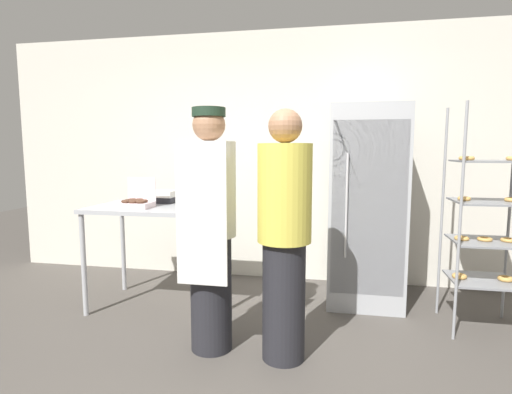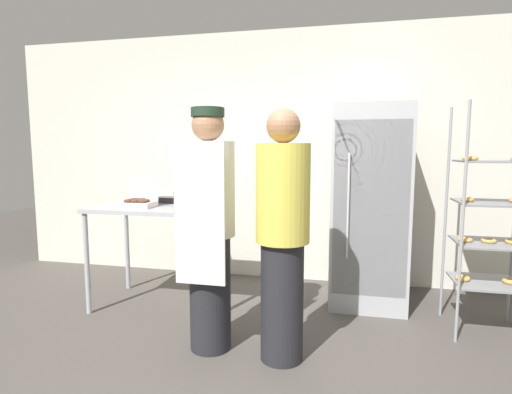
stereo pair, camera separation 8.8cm
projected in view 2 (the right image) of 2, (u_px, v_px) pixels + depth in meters
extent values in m
plane|color=#4C4742|center=(223.00, 393.00, 2.36)|extent=(14.00, 14.00, 0.00)
cube|color=silver|center=(283.00, 157.00, 4.41)|extent=(6.40, 0.12, 2.71)
cube|color=#ADAFB5|center=(368.00, 206.00, 3.70)|extent=(0.67, 0.72, 1.83)
cube|color=#93959B|center=(371.00, 210.00, 3.36)|extent=(0.62, 0.02, 1.50)
cylinder|color=silver|center=(348.00, 206.00, 3.37)|extent=(0.02, 0.02, 0.90)
cylinder|color=#93969B|center=(462.00, 225.00, 2.90)|extent=(0.02, 0.02, 1.78)
cylinder|color=#93969B|center=(446.00, 214.00, 3.38)|extent=(0.02, 0.02, 1.78)
cube|color=gray|center=(486.00, 282.00, 3.14)|extent=(0.48, 0.46, 0.01)
torus|color=#DBA351|center=(463.00, 278.00, 3.17)|extent=(0.11, 0.11, 0.04)
torus|color=#DBA351|center=(510.00, 281.00, 3.10)|extent=(0.11, 0.11, 0.04)
cube|color=gray|center=(489.00, 243.00, 3.10)|extent=(0.48, 0.46, 0.01)
torus|color=#DBA351|center=(465.00, 239.00, 3.14)|extent=(0.11, 0.11, 0.03)
torus|color=#DBA351|center=(489.00, 241.00, 3.10)|extent=(0.11, 0.11, 0.03)
cube|color=gray|center=(491.00, 203.00, 3.06)|extent=(0.48, 0.46, 0.01)
torus|color=#DBA351|center=(468.00, 199.00, 3.10)|extent=(0.10, 0.10, 0.03)
cube|color=gray|center=(494.00, 161.00, 3.03)|extent=(0.48, 0.46, 0.01)
torus|color=#DBA351|center=(470.00, 158.00, 3.06)|extent=(0.11, 0.11, 0.03)
cube|color=#ADAFB5|center=(158.00, 207.00, 3.63)|extent=(1.13, 0.74, 0.04)
cylinder|color=#ADAFB5|center=(87.00, 264.00, 3.47)|extent=(0.04, 0.04, 0.90)
cylinder|color=#ADAFB5|center=(201.00, 272.00, 3.25)|extent=(0.04, 0.04, 0.90)
cylinder|color=#ADAFB5|center=(127.00, 246.00, 4.11)|extent=(0.04, 0.04, 0.90)
cylinder|color=#ADAFB5|center=(224.00, 252.00, 3.89)|extent=(0.04, 0.04, 0.90)
cube|color=silver|center=(139.00, 205.00, 3.50)|extent=(0.27, 0.21, 0.05)
cube|color=silver|center=(144.00, 189.00, 3.59)|extent=(0.26, 0.01, 0.21)
torus|color=#513323|center=(128.00, 201.00, 3.46)|extent=(0.08, 0.08, 0.02)
torus|color=#513323|center=(135.00, 201.00, 3.44)|extent=(0.08, 0.08, 0.02)
torus|color=#513323|center=(143.00, 201.00, 3.43)|extent=(0.08, 0.08, 0.02)
torus|color=#513323|center=(132.00, 200.00, 3.51)|extent=(0.08, 0.08, 0.02)
torus|color=#513323|center=(139.00, 200.00, 3.49)|extent=(0.08, 0.08, 0.02)
torus|color=#513323|center=(146.00, 201.00, 3.48)|extent=(0.08, 0.08, 0.02)
torus|color=#513323|center=(135.00, 199.00, 3.56)|extent=(0.08, 0.08, 0.02)
torus|color=#513323|center=(142.00, 200.00, 3.54)|extent=(0.08, 0.08, 0.02)
cylinder|color=black|center=(202.00, 200.00, 3.62)|extent=(0.14, 0.14, 0.10)
cylinder|color=#B2BCC1|center=(202.00, 187.00, 3.61)|extent=(0.11, 0.11, 0.14)
cylinder|color=black|center=(201.00, 178.00, 3.60)|extent=(0.11, 0.11, 0.02)
cube|color=#232328|center=(165.00, 199.00, 3.86)|extent=(0.28, 0.22, 0.06)
cube|color=silver|center=(165.00, 193.00, 3.85)|extent=(0.29, 0.23, 0.06)
cylinder|color=#232328|center=(210.00, 292.00, 2.87)|extent=(0.29, 0.29, 0.83)
cylinder|color=silver|center=(209.00, 189.00, 2.78)|extent=(0.36, 0.36, 0.66)
sphere|color=#9E7051|center=(208.00, 125.00, 2.73)|extent=(0.23, 0.23, 0.23)
cube|color=white|center=(199.00, 214.00, 2.61)|extent=(0.35, 0.02, 0.95)
cylinder|color=#1E3323|center=(208.00, 112.00, 2.72)|extent=(0.23, 0.23, 0.06)
cylinder|color=#232328|center=(282.00, 301.00, 2.71)|extent=(0.29, 0.29, 0.82)
cylinder|color=#DBCC4C|center=(283.00, 193.00, 2.63)|extent=(0.36, 0.36, 0.65)
sphere|color=#9E7051|center=(283.00, 126.00, 2.58)|extent=(0.22, 0.22, 0.22)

